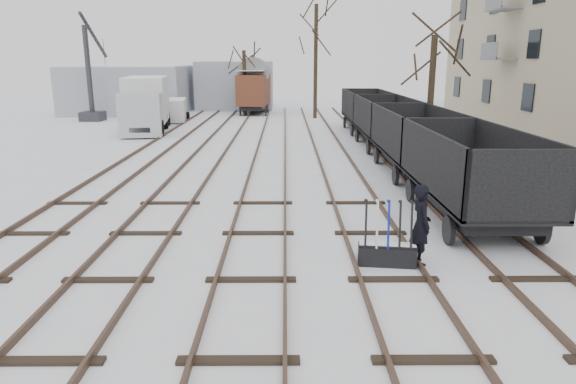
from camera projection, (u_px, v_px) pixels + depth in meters
name	position (u px, v px, depth m)	size (l,w,h in m)	color
ground	(251.00, 281.00, 10.78)	(120.00, 120.00, 0.00)	white
tracks	(270.00, 158.00, 24.01)	(13.90, 52.00, 0.16)	black
shed_left	(129.00, 89.00, 45.07)	(10.00, 8.00, 4.10)	#949AA7
shed_right	(236.00, 85.00, 48.95)	(7.00, 6.00, 4.50)	#949AA7
ground_frame	(387.00, 253.00, 11.57)	(1.34, 0.59, 1.49)	black
worker	(421.00, 225.00, 11.51)	(0.67, 0.44, 1.85)	black
freight_wagon_a	(469.00, 186.00, 14.69)	(2.56, 6.40, 2.61)	black
freight_wagon_b	(415.00, 149.00, 20.89)	(2.56, 6.40, 2.61)	black
freight_wagon_c	(385.00, 129.00, 27.09)	(2.56, 6.40, 2.61)	black
freight_wagon_d	(366.00, 116.00, 33.28)	(2.56, 6.40, 2.61)	black
box_van_wagon	(254.00, 89.00, 43.99)	(2.98, 5.06, 3.71)	black
lorry	(145.00, 104.00, 33.16)	(3.27, 7.90, 3.48)	black
panel_van	(174.00, 110.00, 38.82)	(2.13, 4.02, 1.69)	silver
crane	(91.00, 93.00, 39.12)	(1.64, 4.65, 7.96)	#2C2B30
tree_near	(431.00, 97.00, 24.07)	(0.30, 0.30, 5.64)	black
tree_far_left	(245.00, 83.00, 42.51)	(0.30, 0.30, 5.31)	black
tree_far_right	(316.00, 62.00, 40.28)	(0.30, 0.30, 8.70)	black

